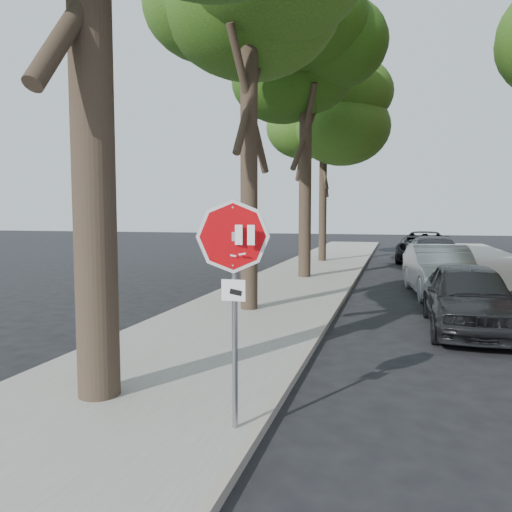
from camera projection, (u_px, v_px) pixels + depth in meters
The scene contains 12 objects.
ground at pixel (295, 445), 5.55m from camera, with size 120.00×120.00×0.00m, color black.
sidewalk_left at pixel (292, 285), 17.73m from camera, with size 4.00×55.00×0.12m, color gray.
curb_left at pixel (350, 287), 17.18m from camera, with size 0.12×55.00×0.13m, color #9E9384.
curb_right at pixel (489, 292), 15.99m from camera, with size 0.12×55.00×0.13m, color #9E9384.
stop_sign at pixel (234, 270), 5.55m from camera, with size 0.76×0.34×2.61m.
tree_mid_a at pixel (249, 12), 12.45m from camera, with size 5.59×5.19×9.84m.
tree_mid_b at pixel (306, 72), 19.08m from camera, with size 5.88×5.46×10.36m.
tree_far at pixel (324, 125), 25.93m from camera, with size 5.29×4.91×9.33m.
car_a at pixel (468, 297), 10.95m from camera, with size 1.77×4.40×1.50m, color black.
car_b at pixel (440, 270), 15.72m from camera, with size 1.68×4.82×1.59m, color #AFB2B8.
car_c at pixel (434, 256), 20.92m from camera, with size 2.26×5.55×1.61m, color #545358.
car_d at pixel (424, 247), 26.73m from camera, with size 2.73×5.92×1.64m, color black.
Camera 1 is at (1.03, -5.27, 2.57)m, focal length 35.00 mm.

